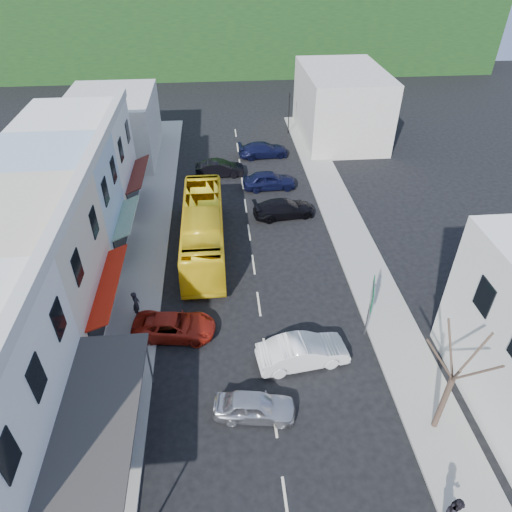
{
  "coord_description": "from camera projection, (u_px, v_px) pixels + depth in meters",
  "views": [
    {
      "loc": [
        -1.99,
        -16.76,
        19.16
      ],
      "look_at": [
        0.0,
        6.0,
        2.2
      ],
      "focal_mm": 32.0,
      "sensor_mm": 36.0,
      "label": 1
    }
  ],
  "objects": [
    {
      "name": "pedestrian_left",
      "position": [
        136.0,
        304.0,
        26.67
      ],
      "size": [
        0.44,
        0.62,
        1.7
      ],
      "primitive_type": "imported",
      "rotation": [
        0.0,
        0.0,
        1.63
      ],
      "color": "black",
      "rests_on": "sidewalk_left"
    },
    {
      "name": "sidewalk_right",
      "position": [
        353.0,
        242.0,
        33.44
      ],
      "size": [
        3.0,
        52.0,
        0.15
      ],
      "primitive_type": "cube",
      "color": "gray",
      "rests_on": "ground"
    },
    {
      "name": "sidewalk_left",
      "position": [
        146.0,
        252.0,
        32.39
      ],
      "size": [
        3.0,
        52.0,
        0.15
      ],
      "primitive_type": "cube",
      "color": "gray",
      "rests_on": "ground"
    },
    {
      "name": "distant_block_right",
      "position": [
        341.0,
        104.0,
        47.64
      ],
      "size": [
        8.0,
        12.0,
        7.0
      ],
      "primitive_type": "cube",
      "color": "#B7B2A8",
      "rests_on": "ground"
    },
    {
      "name": "car_red",
      "position": [
        174.0,
        325.0,
        25.68
      ],
      "size": [
        4.79,
        2.42,
        1.4
      ],
      "primitive_type": "imported",
      "rotation": [
        0.0,
        0.0,
        1.45
      ],
      "color": "maroon",
      "rests_on": "ground"
    },
    {
      "name": "car_navy_mid",
      "position": [
        269.0,
        181.0,
        39.79
      ],
      "size": [
        4.47,
        1.97,
        1.4
      ],
      "primitive_type": "imported",
      "rotation": [
        0.0,
        0.0,
        1.61
      ],
      "color": "black",
      "rests_on": "ground"
    },
    {
      "name": "street_tree",
      "position": [
        452.0,
        379.0,
        19.27
      ],
      "size": [
        2.63,
        2.63,
        6.98
      ],
      "primitive_type": null,
      "rotation": [
        0.0,
        0.0,
        0.1
      ],
      "color": "#3C2B21",
      "rests_on": "ground"
    },
    {
      "name": "car_black_far",
      "position": [
        220.0,
        169.0,
        41.75
      ],
      "size": [
        4.42,
        1.84,
        1.4
      ],
      "primitive_type": "imported",
      "rotation": [
        0.0,
        0.0,
        1.58
      ],
      "color": "black",
      "rests_on": "ground"
    },
    {
      "name": "direction_sign",
      "position": [
        369.0,
        310.0,
        24.98
      ],
      "size": [
        1.21,
        1.82,
        3.79
      ],
      "primitive_type": null,
      "rotation": [
        0.0,
        0.0,
        -0.32
      ],
      "color": "#115230",
      "rests_on": "ground"
    },
    {
      "name": "distant_block_left",
      "position": [
        113.0,
        127.0,
        43.93
      ],
      "size": [
        8.0,
        10.0,
        6.0
      ],
      "primitive_type": "cube",
      "color": "#B7B2A8",
      "rests_on": "ground"
    },
    {
      "name": "car_white",
      "position": [
        303.0,
        353.0,
        24.05
      ],
      "size": [
        4.6,
        2.38,
        1.4
      ],
      "primitive_type": "imported",
      "rotation": [
        0.0,
        0.0,
        1.71
      ],
      "color": "silver",
      "rests_on": "ground"
    },
    {
      "name": "traffic_signal",
      "position": [
        289.0,
        113.0,
        49.21
      ],
      "size": [
        0.69,
        1.01,
        4.43
      ],
      "primitive_type": null,
      "rotation": [
        0.0,
        0.0,
        3.0
      ],
      "color": "black",
      "rests_on": "ground"
    },
    {
      "name": "car_black_near",
      "position": [
        284.0,
        208.0,
        36.04
      ],
      "size": [
        4.71,
        2.43,
        1.4
      ],
      "primitive_type": "imported",
      "rotation": [
        0.0,
        0.0,
        1.71
      ],
      "color": "black",
      "rests_on": "ground"
    },
    {
      "name": "bus",
      "position": [
        203.0,
        230.0,
        32.01
      ],
      "size": [
        2.5,
        11.6,
        3.1
      ],
      "primitive_type": "imported",
      "rotation": [
        0.0,
        0.0,
        -0.0
      ],
      "color": "yellow",
      "rests_on": "ground"
    },
    {
      "name": "hillside",
      "position": [
        215.0,
        15.0,
        72.91
      ],
      "size": [
        80.0,
        26.0,
        14.0
      ],
      "color": "black",
      "rests_on": "ground"
    },
    {
      "name": "pedestrian_right",
      "position": [
        456.0,
        512.0,
        17.32
      ],
      "size": [
        0.82,
        0.69,
        1.7
      ],
      "primitive_type": "imported",
      "rotation": [
        0.0,
        0.0,
        0.43
      ],
      "color": "black",
      "rests_on": "sidewalk_right"
    },
    {
      "name": "shopfront_row",
      "position": [
        37.0,
        252.0,
        25.7
      ],
      "size": [
        8.25,
        30.0,
        8.0
      ],
      "color": "white",
      "rests_on": "ground"
    },
    {
      "name": "car_silver",
      "position": [
        255.0,
        406.0,
        21.46
      ],
      "size": [
        4.61,
        2.39,
        1.4
      ],
      "primitive_type": "imported",
      "rotation": [
        0.0,
        0.0,
        1.43
      ],
      "color": "silver",
      "rests_on": "ground"
    },
    {
      "name": "ground",
      "position": [
        266.0,
        353.0,
        24.96
      ],
      "size": [
        120.0,
        120.0,
        0.0
      ],
      "primitive_type": "plane",
      "color": "black",
      "rests_on": "ground"
    },
    {
      "name": "car_navy_far",
      "position": [
        263.0,
        150.0,
        45.14
      ],
      "size": [
        4.66,
        2.27,
        1.4
      ],
      "primitive_type": "imported",
      "rotation": [
        0.0,
        0.0,
        1.67
      ],
      "color": "black",
      "rests_on": "ground"
    }
  ]
}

